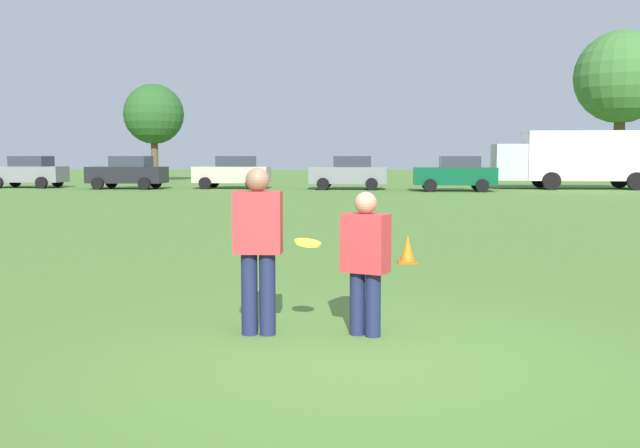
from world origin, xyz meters
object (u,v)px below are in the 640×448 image
Objects in this scene: traffic_cone at (408,250)px; parked_car_mid_left at (128,172)px; player_thrower at (258,242)px; parked_car_near_right at (456,173)px; frisbee at (308,243)px; parked_car_center at (233,172)px; parked_car_near_left at (29,172)px; player_defender at (365,256)px; box_truck at (576,157)px; parked_car_mid_right at (349,172)px.

parked_car_mid_left is (-13.46, 26.69, 0.69)m from traffic_cone.
parked_car_near_right is at bearing 78.25° from player_thrower.
player_thrower reaches higher than frisbee.
frisbee is 0.06× the size of parked_car_center.
parked_car_center and parked_car_near_right have the same top height.
traffic_cone is at bearing -63.24° from parked_car_mid_left.
parked_car_mid_left is at bearing -10.86° from parked_car_near_left.
player_defender is 37.89m from parked_car_near_left.
parked_car_mid_left is 24.84m from box_truck.
parked_car_near_left is (-18.27, 32.93, -0.04)m from frisbee.
box_truck is at bearing 22.12° from parked_car_near_right.
parked_car_near_left reaches higher than frisbee.
parked_car_center is at bearing -178.85° from box_truck.
box_truck reaches higher than parked_car_center.
parked_car_near_left and parked_car_mid_right have the same top height.
parked_car_mid_left is 0.50× the size of box_truck.
player_thrower is 30.69m from parked_car_near_right.
frisbee is 5.29m from traffic_cone.
traffic_cone is 28.58m from parked_car_center.
parked_car_mid_right is at bearing 92.56° from traffic_cone.
player_defender is at bearing -99.19° from traffic_cone.
traffic_cone is 29.90m from parked_car_mid_left.
parked_car_mid_right is 5.80m from parked_car_near_right.
parked_car_mid_right is 12.61m from box_truck.
frisbee is 0.06× the size of parked_car_near_right.
parked_car_center reaches higher than player_thrower.
box_truck is at bearing 5.25° from parked_car_mid_right.
box_truck is (19.08, 0.38, 0.83)m from parked_car_center.
parked_car_near_right is at bearing -157.88° from box_truck.
player_thrower is 6.21× the size of frisbee.
player_thrower is 5.40m from traffic_cone.
player_defender is 34.11m from parked_car_mid_left.
traffic_cone is 0.11× the size of parked_car_near_right.
player_defender is at bearing 6.70° from frisbee.
parked_car_mid_left is at bearing 111.78° from player_defender.
parked_car_near_left is at bearing 125.20° from traffic_cone.
traffic_cone is (0.81, 4.98, -0.59)m from player_defender.
player_defender is 33.22m from parked_car_center.
parked_car_mid_right is at bearing -174.75° from box_truck.
parked_car_mid_left is 1.00× the size of parked_car_near_right.
frisbee is 0.57× the size of traffic_cone.
parked_car_near_left reaches higher than player_defender.
player_thrower is 0.40× the size of parked_car_center.
parked_car_mid_right and parked_car_near_right have the same top height.
parked_car_near_left is (-17.77, 32.88, -0.04)m from player_thrower.
parked_car_near_right is (5.74, 30.10, -0.04)m from frisbee.
box_truck is (12.72, 32.93, 0.79)m from frisbee.
player_thrower is 0.40× the size of parked_car_near_left.
frisbee is 0.06× the size of parked_car_mid_left.
player_thrower is 35.46m from box_truck.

